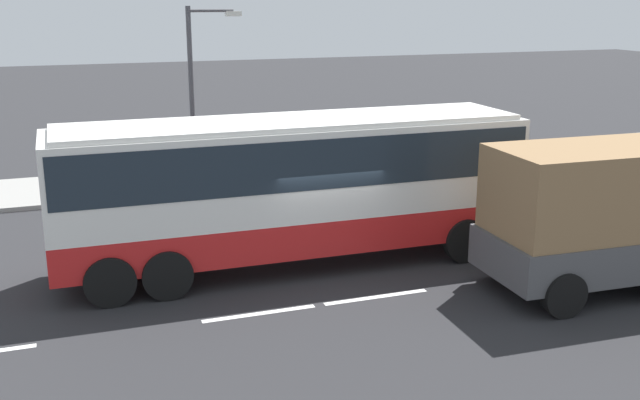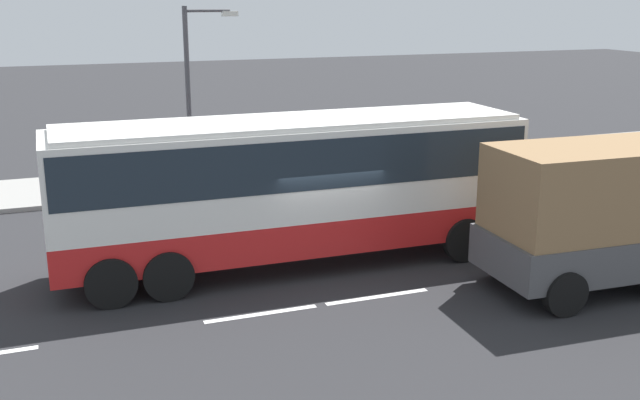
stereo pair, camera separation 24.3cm
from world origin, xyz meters
name	(u,v)px [view 2 (the right image)]	position (x,y,z in m)	size (l,w,h in m)	color
ground_plane	(318,266)	(0.00, 0.00, 0.00)	(120.00, 120.00, 0.00)	#28282B
sidewalk_curb	(225,177)	(0.00, 9.61, 0.07)	(80.00, 4.00, 0.15)	gray
lane_centreline	(78,341)	(-5.72, -2.25, 0.00)	(31.35, 0.16, 0.01)	white
coach_bus	(293,176)	(-0.50, 0.38, 2.21)	(11.28, 2.83, 3.57)	red
cargo_truck	(634,211)	(6.30, -3.42, 1.69)	(7.58, 2.86, 3.24)	navy
pedestrian_near_curb	(77,169)	(-5.02, 8.58, 1.01)	(0.32, 0.32, 1.50)	black
pedestrian_at_crossing	(329,138)	(4.17, 10.02, 1.16)	(0.32, 0.32, 1.75)	brown
street_lamp	(194,85)	(-1.25, 8.03, 3.60)	(1.77, 0.24, 5.89)	#47474C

